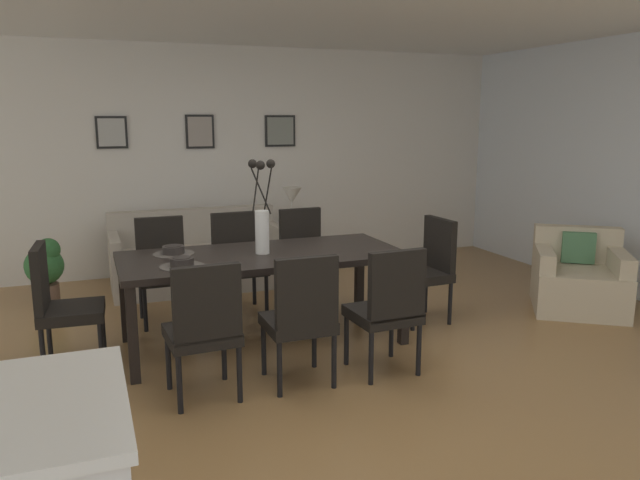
% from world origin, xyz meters
% --- Properties ---
extents(ground_plane, '(9.00, 9.00, 0.00)m').
position_xyz_m(ground_plane, '(0.00, 0.00, 0.00)').
color(ground_plane, olive).
extents(back_wall_panel, '(9.00, 0.10, 2.60)m').
position_xyz_m(back_wall_panel, '(0.00, 3.25, 1.30)').
color(back_wall_panel, silver).
rests_on(back_wall_panel, ground).
extents(dining_table, '(2.20, 0.98, 0.74)m').
position_xyz_m(dining_table, '(-0.20, 0.62, 0.67)').
color(dining_table, black).
rests_on(dining_table, ground).
extents(dining_chair_near_left, '(0.46, 0.46, 0.92)m').
position_xyz_m(dining_chair_near_left, '(-0.84, -0.26, 0.51)').
color(dining_chair_near_left, black).
rests_on(dining_chair_near_left, ground).
extents(dining_chair_near_right, '(0.44, 0.44, 0.92)m').
position_xyz_m(dining_chair_near_right, '(-0.88, 1.49, 0.51)').
color(dining_chair_near_right, black).
rests_on(dining_chair_near_right, ground).
extents(dining_chair_far_left, '(0.44, 0.44, 0.92)m').
position_xyz_m(dining_chair_far_left, '(-0.19, -0.27, 0.51)').
color(dining_chair_far_left, black).
rests_on(dining_chair_far_left, ground).
extents(dining_chair_far_right, '(0.46, 0.46, 0.92)m').
position_xyz_m(dining_chair_far_right, '(-0.19, 1.52, 0.51)').
color(dining_chair_far_right, black).
rests_on(dining_chair_far_right, ground).
extents(dining_chair_mid_left, '(0.46, 0.46, 0.92)m').
position_xyz_m(dining_chair_mid_left, '(0.44, -0.30, 0.51)').
color(dining_chair_mid_left, black).
rests_on(dining_chair_mid_left, ground).
extents(dining_chair_mid_right, '(0.46, 0.46, 0.92)m').
position_xyz_m(dining_chair_mid_right, '(0.47, 1.53, 0.51)').
color(dining_chair_mid_right, black).
rests_on(dining_chair_mid_right, ground).
extents(dining_chair_head_west, '(0.47, 0.47, 0.92)m').
position_xyz_m(dining_chair_head_west, '(-1.70, 0.63, 0.51)').
color(dining_chair_head_west, black).
rests_on(dining_chair_head_west, ground).
extents(dining_chair_head_east, '(0.46, 0.46, 0.92)m').
position_xyz_m(dining_chair_head_east, '(1.32, 0.64, 0.51)').
color(dining_chair_head_east, black).
rests_on(dining_chair_head_east, ground).
extents(centerpiece_vase, '(0.21, 0.23, 0.73)m').
position_xyz_m(centerpiece_vase, '(-0.20, 0.62, 1.02)').
color(centerpiece_vase, white).
rests_on(centerpiece_vase, dining_table).
extents(placemat_near_left, '(0.32, 0.32, 0.01)m').
position_xyz_m(placemat_near_left, '(-0.86, 0.40, 0.74)').
color(placemat_near_left, '#4C4742').
rests_on(placemat_near_left, dining_table).
extents(bowl_near_left, '(0.17, 0.17, 0.07)m').
position_xyz_m(bowl_near_left, '(-0.86, 0.40, 0.78)').
color(bowl_near_left, '#2D2826').
rests_on(bowl_near_left, dining_table).
extents(placemat_near_right, '(0.32, 0.32, 0.01)m').
position_xyz_m(placemat_near_right, '(-0.86, 0.83, 0.74)').
color(placemat_near_right, '#4C4742').
rests_on(placemat_near_right, dining_table).
extents(bowl_near_right, '(0.17, 0.17, 0.07)m').
position_xyz_m(bowl_near_right, '(-0.86, 0.83, 0.78)').
color(bowl_near_right, '#2D2826').
rests_on(bowl_near_right, dining_table).
extents(sofa, '(1.82, 0.84, 0.80)m').
position_xyz_m(sofa, '(-0.39, 2.53, 0.28)').
color(sofa, '#B2A899').
rests_on(sofa, ground).
extents(side_table, '(0.36, 0.36, 0.52)m').
position_xyz_m(side_table, '(0.67, 2.49, 0.26)').
color(side_table, '#3D2D23').
rests_on(side_table, ground).
extents(table_lamp, '(0.22, 0.22, 0.51)m').
position_xyz_m(table_lamp, '(0.67, 2.49, 0.89)').
color(table_lamp, beige).
rests_on(table_lamp, side_table).
extents(armchair, '(1.12, 1.12, 0.75)m').
position_xyz_m(armchair, '(2.83, 0.41, 0.29)').
color(armchair, beige).
rests_on(armchair, ground).
extents(framed_picture_left, '(0.33, 0.03, 0.35)m').
position_xyz_m(framed_picture_left, '(-1.16, 3.18, 1.63)').
color(framed_picture_left, black).
extents(framed_picture_center, '(0.32, 0.03, 0.38)m').
position_xyz_m(framed_picture_center, '(-0.20, 3.18, 1.63)').
color(framed_picture_center, black).
extents(framed_picture_right, '(0.37, 0.03, 0.37)m').
position_xyz_m(framed_picture_right, '(0.76, 3.18, 1.63)').
color(framed_picture_right, black).
extents(potted_plant, '(0.36, 0.36, 0.67)m').
position_xyz_m(potted_plant, '(-1.89, 2.30, 0.37)').
color(potted_plant, brown).
rests_on(potted_plant, ground).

